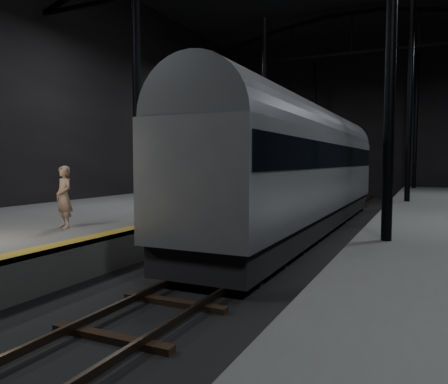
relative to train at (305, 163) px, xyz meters
The scene contains 6 objects.
ground 3.85m from the train, 89.99° to the right, with size 44.00×44.00×0.00m, color black.
platform_left 8.27m from the train, 161.68° to the right, with size 9.00×43.80×1.00m, color #535351.
tactile_strip 4.53m from the train, 142.62° to the right, with size 0.50×43.80×0.01m, color olive.
track 3.80m from the train, 89.99° to the right, with size 2.40×43.00×0.24m.
train is the anchor object (origin of this frame).
woman 9.85m from the train, 121.64° to the right, with size 0.68×0.45×1.86m, color tan.
Camera 1 is at (4.70, -15.60, 2.99)m, focal length 35.00 mm.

